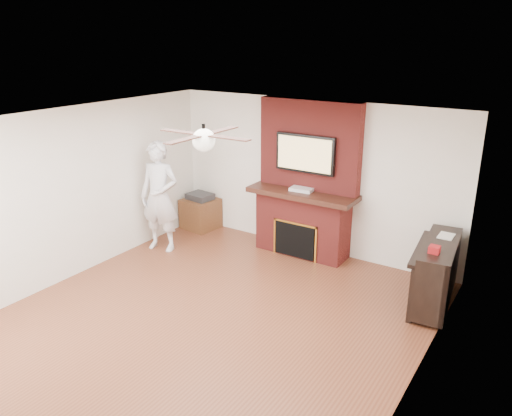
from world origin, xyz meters
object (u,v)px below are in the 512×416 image
Objects in this scene: person at (160,197)px; side_table at (201,212)px; piano at (437,272)px; fireplace at (305,195)px.

side_table is (-0.06, 1.12, -0.61)m from person.
piano is (4.35, 0.59, -0.44)m from person.
fireplace is at bearing 8.48° from side_table.
piano is at bearing -5.45° from person.
fireplace is 1.36× the size of person.
person reaches higher than piano.
person is 1.32× the size of piano.
side_table is at bearing -178.20° from fireplace.
fireplace is 2.24m from side_table.
person is 1.28m from side_table.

